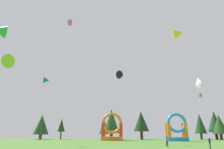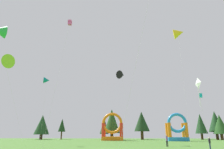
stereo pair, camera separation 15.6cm
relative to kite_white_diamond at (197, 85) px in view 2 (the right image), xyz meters
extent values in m
pyramid|color=white|center=(-0.01, -0.01, 0.07)|extent=(0.27, 0.92, 0.91)
cylinder|color=white|center=(0.06, 0.00, -1.16)|extent=(0.04, 0.04, 2.47)
cylinder|color=silver|center=(0.51, 0.59, -3.57)|extent=(0.91, 1.19, 7.29)
cone|color=#0C7F7A|center=(-23.64, 16.92, 5.24)|extent=(1.55, 1.62, 1.30)
cylinder|color=silver|center=(-22.83, 14.71, -0.99)|extent=(1.65, 4.44, 12.46)
cube|color=#EA599E|center=(-17.15, 8.39, 13.05)|extent=(0.60, 0.60, 0.38)
cube|color=#EA599E|center=(-17.15, 8.39, 13.51)|extent=(0.60, 0.60, 0.38)
cylinder|color=silver|center=(-17.33, 5.11, 3.03)|extent=(0.37, 6.57, 20.50)
cone|color=#8CD826|center=(-27.85, 8.68, 6.38)|extent=(3.28, 3.25, 2.65)
cylinder|color=silver|center=(-26.52, 11.13, -0.41)|extent=(2.67, 4.92, 13.60)
cube|color=#19B7CC|center=(9.89, 24.33, 2.92)|extent=(0.84, 0.84, 0.42)
cube|color=#19B7CC|center=(9.89, 24.33, 3.43)|extent=(0.84, 0.84, 0.42)
cylinder|color=silver|center=(9.17, 24.68, -2.02)|extent=(1.46, 0.71, 10.39)
cylinder|color=silver|center=(-6.10, -4.04, 4.97)|extent=(5.52, 4.29, 24.36)
cone|color=yellow|center=(4.77, 19.38, 16.59)|extent=(3.01, 2.98, 2.61)
cylinder|color=silver|center=(3.53, 15.46, 4.69)|extent=(2.50, 7.85, 23.81)
cone|color=black|center=(-8.25, 20.36, 7.23)|extent=(2.59, 2.60, 2.03)
cylinder|color=silver|center=(-7.26, 19.58, 0.01)|extent=(2.00, 1.59, 14.45)
cylinder|color=black|center=(-1.09, 12.09, -6.78)|extent=(0.14, 0.14, 0.86)
cylinder|color=black|center=(-1.26, 12.12, -6.78)|extent=(0.14, 0.14, 0.86)
cylinder|color=#724C8C|center=(-1.17, 12.11, -6.01)|extent=(0.35, 0.35, 0.68)
sphere|color=#9E704C|center=(-1.17, 12.11, -5.55)|extent=(0.23, 0.23, 0.23)
cylinder|color=navy|center=(3.11, 6.37, -6.83)|extent=(0.16, 0.16, 0.76)
cylinder|color=navy|center=(3.21, 6.48, -6.83)|extent=(0.16, 0.16, 0.76)
cylinder|color=black|center=(3.16, 6.43, -6.15)|extent=(0.38, 0.38, 0.60)
sphere|color=beige|center=(3.16, 6.43, -5.75)|extent=(0.21, 0.21, 0.21)
cube|color=#268CD8|center=(7.00, 36.89, -6.71)|extent=(5.58, 3.61, 1.01)
cylinder|color=orange|center=(4.71, 35.59, -4.29)|extent=(1.01, 1.01, 3.83)
cylinder|color=orange|center=(9.28, 35.59, -4.29)|extent=(1.01, 1.01, 3.83)
cylinder|color=orange|center=(4.71, 38.18, -4.29)|extent=(1.01, 1.01, 3.83)
cylinder|color=orange|center=(9.28, 38.18, -4.29)|extent=(1.01, 1.01, 3.83)
torus|color=#268CD8|center=(7.00, 35.59, -2.37)|extent=(5.38, 0.81, 5.38)
cube|color=orange|center=(-11.15, 40.25, -6.66)|extent=(6.31, 3.53, 1.10)
cylinder|color=red|center=(-13.82, 38.98, -4.19)|extent=(0.99, 0.99, 3.85)
cylinder|color=red|center=(-8.49, 38.98, -4.19)|extent=(0.99, 0.99, 3.85)
cylinder|color=red|center=(-13.82, 41.52, -4.19)|extent=(0.99, 0.99, 3.85)
cylinder|color=red|center=(-8.49, 41.52, -4.19)|extent=(0.99, 0.99, 3.85)
torus|color=orange|center=(-11.15, 38.98, -2.27)|extent=(6.12, 0.79, 6.12)
cylinder|color=#4C331E|center=(-36.44, 49.37, -6.39)|extent=(0.95, 0.95, 1.65)
cone|color=#1E4221|center=(-36.44, 49.37, -2.21)|extent=(5.29, 5.29, 6.70)
cylinder|color=#4C331E|center=(-29.29, 49.33, -5.92)|extent=(0.46, 0.46, 2.59)
cone|color=#193819|center=(-29.29, 49.33, -2.41)|extent=(2.55, 2.55, 4.42)
cylinder|color=#4C331E|center=(-14.52, 50.69, -6.30)|extent=(0.58, 0.58, 1.83)
cone|color=#1E4221|center=(-14.52, 50.69, -2.68)|extent=(3.21, 3.21, 5.40)
cylinder|color=#4C331E|center=(-11.65, 46.73, -6.16)|extent=(0.96, 0.96, 2.11)
cone|color=#234C1E|center=(-11.65, 46.73, -1.18)|extent=(5.35, 5.35, 7.83)
cylinder|color=#4C331E|center=(-1.35, 50.13, -5.86)|extent=(0.97, 0.97, 2.70)
cone|color=#193819|center=(-1.35, 50.13, -1.14)|extent=(5.36, 5.36, 6.75)
cylinder|color=#4C331E|center=(18.60, 49.48, -6.24)|extent=(0.72, 0.72, 1.95)
cone|color=#1E4221|center=(18.60, 49.48, -1.94)|extent=(3.99, 3.99, 6.63)
cylinder|color=#4C331E|center=(23.67, 49.56, -5.98)|extent=(0.89, 0.89, 2.46)
cone|color=#1E4221|center=(23.67, 49.56, -1.26)|extent=(4.94, 4.94, 6.98)
cylinder|color=#4C331E|center=(23.89, 46.89, -6.30)|extent=(0.87, 0.87, 1.84)
cone|color=#234C1E|center=(23.89, 46.89, -2.31)|extent=(4.83, 4.83, 6.14)
camera|label=1|loc=(-8.57, -21.81, -5.17)|focal=31.94mm
camera|label=2|loc=(-8.41, -21.81, -5.17)|focal=31.94mm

